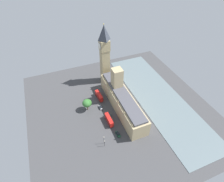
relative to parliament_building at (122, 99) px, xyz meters
name	(u,v)px	position (x,y,z in m)	size (l,w,h in m)	color
ground_plane	(119,108)	(1.99, 1.29, -7.61)	(129.90, 129.90, 0.00)	#424244
river_thames	(158,97)	(-31.03, 1.29, -7.48)	(33.87, 116.91, 0.25)	slate
parliament_building	(122,99)	(0.00, 0.00, 0.00)	(12.56, 57.56, 27.87)	tan
clock_tower	(105,54)	(-0.04, -34.33, 18.40)	(7.48, 7.48, 50.33)	tan
double_decker_bus_kerbside	(99,96)	(12.52, -14.57, -4.97)	(3.31, 10.66, 4.75)	red
car_silver_under_trees	(101,107)	(14.87, -4.17, -6.72)	(2.06, 4.49, 1.74)	#B7B7BC
double_decker_bus_opposite_hall	(109,120)	(13.87, 10.54, -4.97)	(2.83, 10.55, 4.75)	red
car_dark_green_near_tower	(118,134)	(12.36, 22.30, -6.72)	(2.31, 4.86, 1.74)	#19472D
pedestrian_by_river_gate	(111,114)	(10.14, 4.71, -6.91)	(0.66, 0.62, 1.56)	#336B60
plane_tree_leading	(87,103)	(24.25, -6.44, -0.99)	(6.56, 6.56, 9.43)	brown
plane_tree_trailing	(87,103)	(23.99, -6.55, -1.00)	(6.50, 6.50, 9.40)	brown
street_lamp_far_end	(104,142)	(23.06, 26.69, -3.61)	(0.56, 0.56, 5.64)	black
street_lamp_corner	(104,139)	(22.75, 24.75, -2.83)	(0.56, 0.56, 6.92)	black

